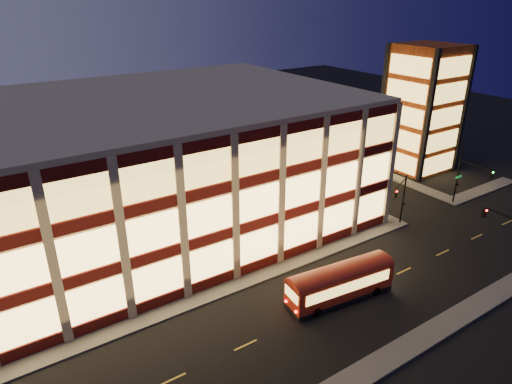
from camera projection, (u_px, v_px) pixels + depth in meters
ground at (228, 296)px, 40.05m from camera, size 200.00×200.00×0.00m
sidewalk_office_south at (192, 301)px, 39.25m from camera, size 54.00×2.00×0.15m
sidewalk_office_east at (307, 180)px, 64.67m from camera, size 2.00×30.00×0.15m
sidewalk_tower_south at (481, 190)px, 61.16m from camera, size 14.00×2.00×0.15m
sidewalk_tower_west at (362, 165)px, 70.27m from camera, size 2.00×30.00×0.15m
office_building at (122, 169)px, 48.52m from camera, size 50.45×30.45×14.50m
stair_tower at (422, 109)px, 65.88m from camera, size 8.60×8.60×18.00m
traffic_signal_far at (401, 195)px, 49.89m from camera, size 3.79×1.87×6.00m
traffic_signal_right at (469, 176)px, 54.99m from camera, size 1.20×4.37×6.00m
traffic_signal_near at (508, 233)px, 41.97m from camera, size 0.32×4.45×6.00m
trolley_bus at (340, 281)px, 39.01m from camera, size 9.95×3.52×3.30m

